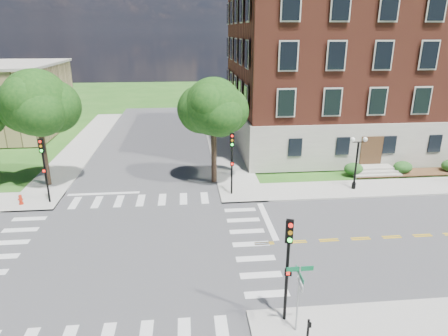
{
  "coord_description": "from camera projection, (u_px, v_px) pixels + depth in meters",
  "views": [
    {
      "loc": [
        3.54,
        -20.75,
        12.11
      ],
      "look_at": [
        6.05,
        4.83,
        3.2
      ],
      "focal_mm": 32.0,
      "sensor_mm": 36.0,
      "label": 1
    }
  ],
  "objects": [
    {
      "name": "ground",
      "position": [
        128.0,
        250.0,
        23.15
      ],
      "size": [
        160.0,
        160.0,
        0.0
      ],
      "primitive_type": "plane",
      "color": "#245818",
      "rests_on": "ground"
    },
    {
      "name": "road_ew",
      "position": [
        128.0,
        250.0,
        23.15
      ],
      "size": [
        90.0,
        12.0,
        0.01
      ],
      "primitive_type": "cube",
      "color": "#3D3D3F",
      "rests_on": "ground"
    },
    {
      "name": "road_ns",
      "position": [
        128.0,
        250.0,
        23.15
      ],
      "size": [
        12.0,
        90.0,
        0.01
      ],
      "primitive_type": "cube",
      "color": "#3D3D3F",
      "rests_on": "ground"
    },
    {
      "name": "sidewalk_ne",
      "position": [
        308.0,
        160.0,
        39.01
      ],
      "size": [
        34.0,
        34.0,
        0.12
      ],
      "color": "#9E9B93",
      "rests_on": "ground"
    },
    {
      "name": "crosswalk_east",
      "position": [
        251.0,
        244.0,
        23.82
      ],
      "size": [
        2.2,
        10.2,
        0.02
      ],
      "primitive_type": null,
      "color": "silver",
      "rests_on": "ground"
    },
    {
      "name": "stop_bar_east",
      "position": [
        267.0,
        221.0,
        26.78
      ],
      "size": [
        0.4,
        5.5,
        0.0
      ],
      "primitive_type": "cube",
      "color": "silver",
      "rests_on": "ground"
    },
    {
      "name": "main_building",
      "position": [
        373.0,
        67.0,
        43.32
      ],
      "size": [
        30.6,
        22.4,
        16.5
      ],
      "color": "#A09A8D",
      "rests_on": "ground"
    },
    {
      "name": "tree_c",
      "position": [
        36.0,
        103.0,
        30.57
      ],
      "size": [
        5.15,
        5.15,
        9.3
      ],
      "color": "#2D2416",
      "rests_on": "ground"
    },
    {
      "name": "tree_d",
      "position": [
        214.0,
        107.0,
        31.41
      ],
      "size": [
        4.61,
        4.61,
        8.58
      ],
      "color": "#2D2416",
      "rests_on": "ground"
    },
    {
      "name": "traffic_signal_se",
      "position": [
        288.0,
        258.0,
        16.49
      ],
      "size": [
        0.37,
        0.44,
        4.8
      ],
      "color": "black",
      "rests_on": "ground"
    },
    {
      "name": "traffic_signal_ne",
      "position": [
        232.0,
        156.0,
        29.88
      ],
      "size": [
        0.34,
        0.38,
        4.8
      ],
      "color": "black",
      "rests_on": "ground"
    },
    {
      "name": "traffic_signal_nw",
      "position": [
        44.0,
        162.0,
        28.39
      ],
      "size": [
        0.35,
        0.4,
        4.8
      ],
      "color": "black",
      "rests_on": "ground"
    },
    {
      "name": "twin_lamp_west",
      "position": [
        357.0,
        160.0,
        31.09
      ],
      "size": [
        1.36,
        0.36,
        4.23
      ],
      "color": "black",
      "rests_on": "ground"
    },
    {
      "name": "street_sign_pole",
      "position": [
        299.0,
        286.0,
        16.13
      ],
      "size": [
        1.1,
        1.1,
        3.1
      ],
      "color": "gray",
      "rests_on": "ground"
    },
    {
      "name": "push_button_post",
      "position": [
        308.0,
        331.0,
        15.85
      ],
      "size": [
        0.14,
        0.21,
        1.2
      ],
      "color": "black",
      "rests_on": "ground"
    },
    {
      "name": "fire_hydrant",
      "position": [
        21.0,
        200.0,
        28.9
      ],
      "size": [
        0.35,
        0.35,
        0.75
      ],
      "color": "red",
      "rests_on": "ground"
    }
  ]
}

